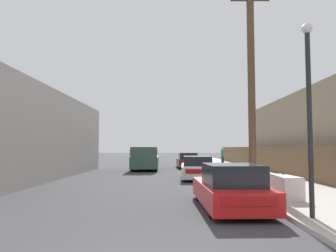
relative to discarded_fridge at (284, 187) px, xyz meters
name	(u,v)px	position (x,y,z in m)	size (l,w,h in m)	color
sidewalk_curb	(231,168)	(1.19, 16.28, -0.42)	(4.20, 63.00, 0.12)	#ADA89E
discarded_fridge	(284,187)	(0.00, 0.00, 0.00)	(0.75, 1.71, 0.75)	silver
parked_sports_car_red	(230,188)	(-2.05, -1.35, 0.11)	(1.89, 4.42, 1.31)	red
car_parked_mid	(197,168)	(-2.30, 7.96, 0.13)	(1.95, 4.77, 1.30)	silver
car_parked_far	(187,161)	(-2.36, 18.03, 0.15)	(1.92, 4.29, 1.34)	#5B1E19
pickup_truck	(145,159)	(-5.87, 14.85, 0.43)	(2.21, 5.51, 1.83)	#385647
utility_pole	(251,78)	(-0.12, 3.72, 4.47)	(1.80, 0.33, 9.49)	brown
street_lamp	(309,103)	(-0.42, -3.15, 2.38)	(0.26, 0.26, 4.74)	#232326
wooden_fence	(266,159)	(3.14, 12.97, 0.50)	(0.08, 41.58, 1.73)	brown
pedestrian	(223,156)	(1.12, 20.42, 0.50)	(0.34, 0.34, 1.68)	#282D42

